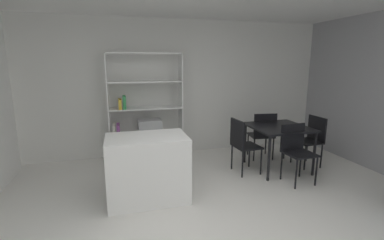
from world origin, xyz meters
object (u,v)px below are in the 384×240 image
Objects in this scene: dining_table at (279,131)px; dining_chair_window_side at (312,136)px; dining_chair_far at (263,132)px; dining_chair_island_side at (242,141)px; dining_chair_near at (296,147)px; kitchen_island at (148,168)px; open_bookshelf at (143,116)px.

dining_table is 1.07× the size of dining_chair_window_side.
dining_chair_far reaches higher than dining_table.
dining_chair_near is (0.69, -0.51, -0.01)m from dining_chair_island_side.
dining_chair_near is (2.33, -0.00, 0.10)m from kitchen_island.
open_bookshelf is 2.32m from dining_chair_far.
dining_chair_window_side is 0.87m from dining_chair_far.
kitchen_island is 1.15× the size of dining_chair_island_side.
kitchen_island is 1.19× the size of dining_chair_window_side.
open_bookshelf is at bearing 154.44° from dining_table.
dining_chair_island_side is at bearing 17.17° from kitchen_island.
dining_table is 0.53m from dining_chair_near.
kitchen_island is 1.16× the size of dining_chair_far.
dining_chair_near is at bearing -90.51° from dining_table.
open_bookshelf is at bearing -5.89° from dining_chair_far.
dining_chair_far is at bearing -126.93° from dining_chair_window_side.
dining_table is at bearing 12.39° from kitchen_island.
dining_chair_far is at bearing 87.71° from dining_chair_near.
open_bookshelf is at bearing 141.81° from dining_chair_near.
dining_chair_near reaches higher than kitchen_island.
dining_chair_window_side is 0.97× the size of dining_chair_island_side.
kitchen_island is at bearing 177.12° from dining_chair_near.
dining_table is at bearing 99.94° from dining_chair_far.
dining_chair_island_side is at bearing 140.92° from dining_chair_near.
dining_chair_window_side is 1.00× the size of dining_chair_near.
dining_chair_window_side is (0.69, 0.00, -0.15)m from dining_table.
dining_table is 0.71m from dining_chair_island_side.
dining_chair_window_side is (3.03, 0.52, 0.10)m from kitchen_island.
dining_chair_far is (-0.01, 1.02, -0.00)m from dining_chair_near.
kitchen_island is at bearing -81.74° from dining_chair_window_side.
dining_chair_far is at bearing -14.20° from open_bookshelf.
kitchen_island is 1.11× the size of dining_table.
dining_chair_far is at bearing -57.11° from dining_chair_island_side.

